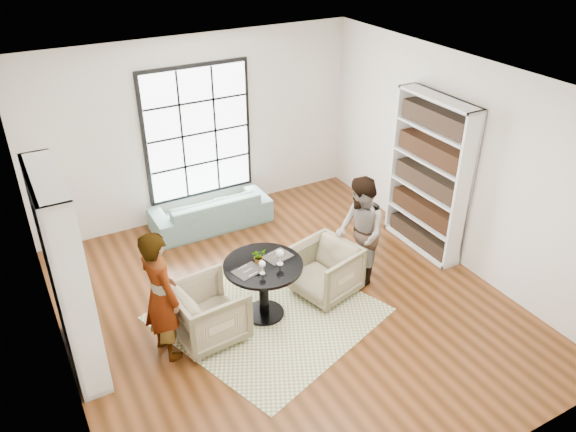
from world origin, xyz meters
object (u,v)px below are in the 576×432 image
wine_glass_right (280,254)px  armchair_left (209,312)px  sofa (211,210)px  person_right (360,233)px  pedestal_table (264,279)px  armchair_right (325,270)px  flower_centerpiece (259,256)px  person_left (161,296)px  wine_glass_left (262,264)px

wine_glass_right → armchair_left: bearing=176.7°
sofa → person_right: (1.22, -2.44, 0.52)m
pedestal_table → armchair_right: 0.96m
sofa → pedestal_table: bearing=84.0°
pedestal_table → flower_centerpiece: 0.33m
person_left → wine_glass_right: bearing=-104.6°
sofa → armchair_left: bearing=67.7°
person_left → person_right: size_ratio=1.05×
armchair_left → flower_centerpiece: size_ratio=4.14×
armchair_left → wine_glass_right: size_ratio=3.81×
armchair_right → person_right: size_ratio=0.50×
pedestal_table → wine_glass_right: bearing=-28.8°
sofa → wine_glass_left: bearing=82.4°
armchair_right → person_left: bearing=-102.6°
sofa → armchair_left: (-1.04, -2.51, 0.09)m
flower_centerpiece → person_left: bearing=-175.8°
armchair_left → sofa: bearing=-27.6°
sofa → wine_glass_left: wine_glass_left is taller
wine_glass_left → sofa: bearing=82.1°
person_right → wine_glass_left: bearing=-64.3°
pedestal_table → sofa: 2.50m
person_right → flower_centerpiece: size_ratio=8.03×
armchair_left → person_right: (2.26, 0.07, 0.42)m
person_right → armchair_left: bearing=-69.6°
sofa → armchair_right: size_ratio=2.41×
sofa → wine_glass_right: 2.66m
armchair_right → wine_glass_left: size_ratio=4.40×
armchair_left → armchair_right: bearing=-92.5°
pedestal_table → armchair_right: (0.94, 0.03, -0.21)m
sofa → person_left: (-1.59, -2.51, 0.55)m
person_left → flower_centerpiece: 1.29m
pedestal_table → wine_glass_left: size_ratio=5.47×
person_left → wine_glass_left: bearing=-108.3°
person_right → wine_glass_left: person_right is taller
person_left → person_right: person_left is taller
pedestal_table → person_left: (-1.32, -0.05, 0.26)m
pedestal_table → person_left: 1.35m
wine_glass_left → person_right: bearing=7.1°
person_left → person_right: bearing=-101.0°
armchair_right → wine_glass_right: bearing=-94.8°
wine_glass_left → flower_centerpiece: flower_centerpiece is taller
sofa → person_right: bearing=116.8°
armchair_right → flower_centerpiece: size_ratio=4.05×
wine_glass_left → armchair_right: bearing=10.8°
wine_glass_right → person_left: bearing=177.9°
armchair_right → wine_glass_right: (-0.75, -0.13, 0.59)m
wine_glass_left → armchair_left: bearing=169.6°
person_left → wine_glass_left: size_ratio=9.13×
person_right → person_left: bearing=-69.9°
armchair_right → wine_glass_left: 1.19m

